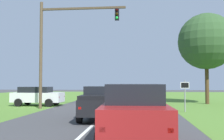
# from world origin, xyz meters

# --- Properties ---
(ground_plane) EXTENTS (120.00, 120.00, 0.00)m
(ground_plane) POSITION_xyz_m (0.00, 9.31, 0.00)
(ground_plane) COLOR #424244
(red_suv_near) EXTENTS (2.32, 4.94, 2.00)m
(red_suv_near) POSITION_xyz_m (2.07, 4.16, 1.05)
(red_suv_near) COLOR maroon
(red_suv_near) RESTS_ON ground_plane
(pickup_truck_lead) EXTENTS (2.45, 5.26, 1.85)m
(pickup_truck_lead) POSITION_xyz_m (0.19, 10.20, 0.95)
(pickup_truck_lead) COLOR black
(pickup_truck_lead) RESTS_ON ground_plane
(traffic_light) EXTENTS (6.86, 0.40, 8.49)m
(traffic_light) POSITION_xyz_m (-3.86, 15.68, 5.51)
(traffic_light) COLOR brown
(traffic_light) RESTS_ON ground_plane
(keep_moving_sign) EXTENTS (0.60, 0.09, 2.21)m
(keep_moving_sign) POSITION_xyz_m (5.44, 14.39, 1.42)
(keep_moving_sign) COLOR gray
(keep_moving_sign) RESTS_ON ground_plane
(oak_tree_right) EXTENTS (5.43, 5.43, 8.76)m
(oak_tree_right) POSITION_xyz_m (8.77, 21.72, 6.03)
(oak_tree_right) COLOR #4C351E
(oak_tree_right) RESTS_ON ground_plane
(crossing_suv_far) EXTENTS (4.38, 2.15, 1.68)m
(crossing_suv_far) POSITION_xyz_m (-6.71, 18.16, 0.89)
(crossing_suv_far) COLOR silver
(crossing_suv_far) RESTS_ON ground_plane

